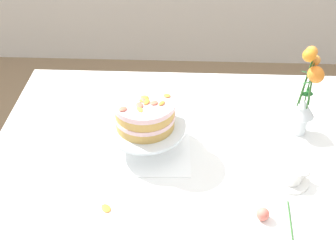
{
  "coord_description": "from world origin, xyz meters",
  "views": [
    {
      "loc": [
        -0.01,
        -1.14,
        1.77
      ],
      "look_at": [
        -0.05,
        -0.0,
        0.86
      ],
      "focal_mm": 44.6,
      "sensor_mm": 36.0,
      "label": 1
    }
  ],
  "objects_px": {
    "cake_stand": "(145,129)",
    "layer_cake": "(145,113)",
    "dining_table": "(182,169)",
    "fallen_rose": "(264,214)",
    "flower_vase": "(306,96)",
    "teacup": "(291,176)"
  },
  "relations": [
    {
      "from": "cake_stand",
      "to": "layer_cake",
      "type": "distance_m",
      "value": 0.07
    },
    {
      "from": "dining_table",
      "to": "layer_cake",
      "type": "relative_size",
      "value": 6.48
    },
    {
      "from": "layer_cake",
      "to": "fallen_rose",
      "type": "bearing_deg",
      "value": -39.14
    },
    {
      "from": "layer_cake",
      "to": "flower_vase",
      "type": "height_order",
      "value": "flower_vase"
    },
    {
      "from": "dining_table",
      "to": "flower_vase",
      "type": "distance_m",
      "value": 0.53
    },
    {
      "from": "layer_cake",
      "to": "dining_table",
      "type": "bearing_deg",
      "value": -8.74
    },
    {
      "from": "flower_vase",
      "to": "teacup",
      "type": "relative_size",
      "value": 2.81
    },
    {
      "from": "teacup",
      "to": "flower_vase",
      "type": "bearing_deg",
      "value": 73.5
    },
    {
      "from": "layer_cake",
      "to": "teacup",
      "type": "relative_size",
      "value": 1.68
    },
    {
      "from": "cake_stand",
      "to": "fallen_rose",
      "type": "height_order",
      "value": "cake_stand"
    },
    {
      "from": "cake_stand",
      "to": "layer_cake",
      "type": "xyz_separation_m",
      "value": [
        0.0,
        -0.0,
        0.07
      ]
    },
    {
      "from": "dining_table",
      "to": "cake_stand",
      "type": "xyz_separation_m",
      "value": [
        -0.13,
        0.02,
        0.18
      ]
    },
    {
      "from": "cake_stand",
      "to": "teacup",
      "type": "xyz_separation_m",
      "value": [
        0.5,
        -0.15,
        -0.06
      ]
    },
    {
      "from": "dining_table",
      "to": "flower_vase",
      "type": "relative_size",
      "value": 3.87
    },
    {
      "from": "layer_cake",
      "to": "teacup",
      "type": "distance_m",
      "value": 0.54
    },
    {
      "from": "layer_cake",
      "to": "fallen_rose",
      "type": "distance_m",
      "value": 0.52
    },
    {
      "from": "dining_table",
      "to": "cake_stand",
      "type": "bearing_deg",
      "value": 171.22
    },
    {
      "from": "cake_stand",
      "to": "flower_vase",
      "type": "xyz_separation_m",
      "value": [
        0.57,
        0.1,
        0.08
      ]
    },
    {
      "from": "teacup",
      "to": "fallen_rose",
      "type": "distance_m",
      "value": 0.2
    },
    {
      "from": "cake_stand",
      "to": "flower_vase",
      "type": "distance_m",
      "value": 0.59
    },
    {
      "from": "teacup",
      "to": "fallen_rose",
      "type": "bearing_deg",
      "value": -124.23
    },
    {
      "from": "flower_vase",
      "to": "cake_stand",
      "type": "bearing_deg",
      "value": -169.66
    }
  ]
}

